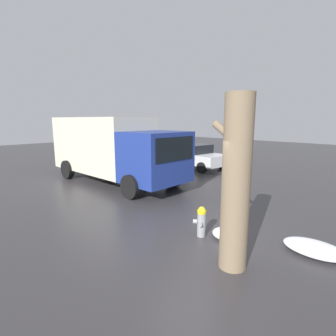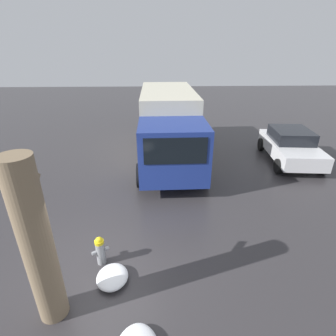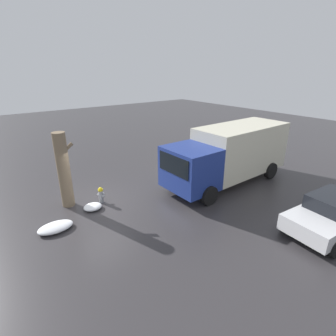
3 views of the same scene
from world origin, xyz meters
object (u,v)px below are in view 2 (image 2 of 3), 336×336
object	(u,v)px
fire_hydrant	(100,250)
delivery_truck	(169,124)
tree_trunk	(37,245)
parked_car	(290,145)

from	to	relation	value
fire_hydrant	delivery_truck	distance (m)	6.90
tree_trunk	parked_car	bearing A→B (deg)	-47.71
parked_car	fire_hydrant	bearing A→B (deg)	44.39
fire_hydrant	delivery_truck	bearing A→B (deg)	-45.19
fire_hydrant	parked_car	size ratio (longest dim) A/B	0.19
delivery_truck	parked_car	distance (m)	5.55
tree_trunk	parked_car	distance (m)	10.86
fire_hydrant	tree_trunk	xyz separation A→B (m)	(-1.28, 0.67, 1.30)
delivery_truck	parked_car	xyz separation A→B (m)	(-0.53, -5.45, -0.89)
tree_trunk	parked_car	size ratio (longest dim) A/B	0.84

